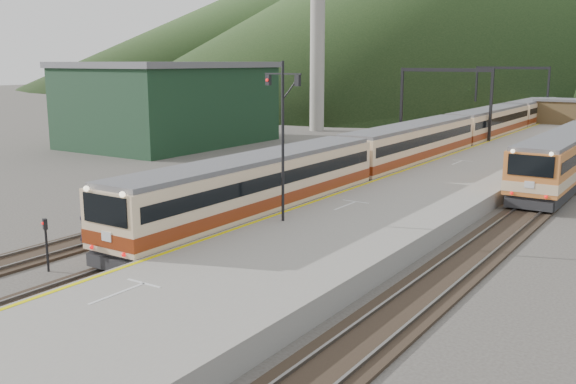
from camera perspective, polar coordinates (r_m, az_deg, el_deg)
The scene contains 16 objects.
track_main at distance 52.48m, azimuth 10.83°, elevation 1.93°, with size 2.60×200.00×0.23m.
track_far at distance 54.57m, azimuth 5.99°, elevation 2.44°, with size 2.60×200.00×0.23m.
track_second at distance 49.31m, azimuth 23.24°, elevation 0.58°, with size 2.60×200.00×0.23m.
platform at distance 48.68m, azimuth 16.02°, elevation 1.46°, with size 8.00×100.00×1.00m, color gray.
gantry_near at distance 66.87m, azimuth 13.79°, elevation 8.59°, with size 9.55×0.25×8.00m.
gantry_far at distance 90.77m, azimuth 19.24°, elevation 8.98°, with size 9.55×0.25×8.00m.
warehouse at distance 69.20m, azimuth -10.41°, elevation 7.77°, with size 14.50×20.50×8.60m.
smokestack at distance 81.65m, azimuth 2.66°, elevation 15.99°, with size 1.80×1.80×30.00m, color #9E998E.
station_shed at distance 87.22m, azimuth 24.18°, elevation 6.54°, with size 9.40×4.40×3.10m.
hill_d at distance 285.18m, azimuth 4.19°, elevation 15.30°, with size 200.00×200.00×55.00m, color #243F1C.
main_train at distance 72.10m, azimuth 17.48°, elevation 5.80°, with size 3.05×104.55×3.72m.
signal_mast at distance 30.55m, azimuth -0.46°, elevation 5.91°, with size 2.19×0.41×7.67m.
short_signal_a at distance 28.46m, azimuth -20.71°, elevation -3.82°, with size 0.26×0.23×2.27m.
short_signal_b at distance 39.67m, azimuth -0.91°, elevation 1.12°, with size 0.26×0.22×2.27m.
short_signal_c at distance 36.52m, azimuth -15.73°, elevation -0.23°, with size 0.25×0.21×2.27m.
worker at distance 31.35m, azimuth -17.64°, elevation -3.45°, with size 0.60×0.39×1.65m, color #212132.
Camera 1 is at (19.81, -7.84, 8.63)m, focal length 40.00 mm.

